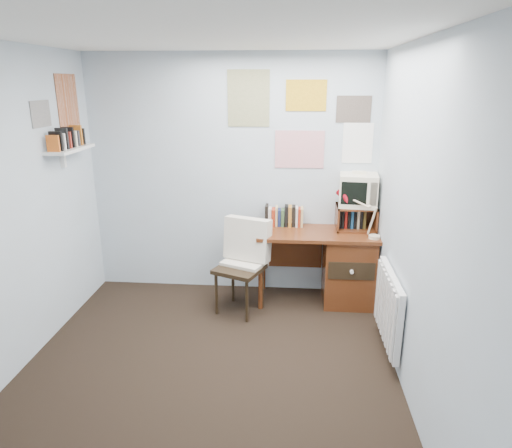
{
  "coord_description": "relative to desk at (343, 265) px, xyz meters",
  "views": [
    {
      "loc": [
        0.64,
        -2.93,
        2.21
      ],
      "look_at": [
        0.31,
        1.01,
        0.97
      ],
      "focal_mm": 32.0,
      "sensor_mm": 36.0,
      "label": 1
    }
  ],
  "objects": [
    {
      "name": "tv_riser",
      "position": [
        0.12,
        0.11,
        0.48
      ],
      "size": [
        0.4,
        0.3,
        0.25
      ],
      "primitive_type": "cube",
      "color": "#5F2D15",
      "rests_on": "desk"
    },
    {
      "name": "radiator",
      "position": [
        0.29,
        -0.93,
        0.01
      ],
      "size": [
        0.09,
        0.8,
        0.6
      ],
      "primitive_type": "cube",
      "color": "white",
      "rests_on": "right_wall"
    },
    {
      "name": "book_row",
      "position": [
        -0.51,
        0.18,
        0.46
      ],
      "size": [
        0.6,
        0.14,
        0.22
      ],
      "primitive_type": "cube",
      "color": "#5F2D15",
      "rests_on": "desk"
    },
    {
      "name": "desk",
      "position": [
        0.0,
        0.0,
        0.0
      ],
      "size": [
        1.2,
        0.55,
        0.76
      ],
      "color": "#5F2D15",
      "rests_on": "ground"
    },
    {
      "name": "ground",
      "position": [
        -1.17,
        -1.48,
        -0.41
      ],
      "size": [
        3.5,
        3.5,
        0.0
      ],
      "primitive_type": "plane",
      "color": "black",
      "rests_on": "ground"
    },
    {
      "name": "posters_left",
      "position": [
        -2.67,
        -0.38,
        1.59
      ],
      "size": [
        0.01,
        0.7,
        0.6
      ],
      "primitive_type": "cube",
      "color": "white",
      "rests_on": "left_wall"
    },
    {
      "name": "desk_chair",
      "position": [
        -1.03,
        -0.3,
        0.05
      ],
      "size": [
        0.6,
        0.59,
        0.91
      ],
      "primitive_type": "cube",
      "rotation": [
        0.0,
        0.0,
        -0.4
      ],
      "color": "black",
      "rests_on": "ground"
    },
    {
      "name": "back_wall",
      "position": [
        -1.17,
        0.27,
        0.84
      ],
      "size": [
        3.0,
        0.02,
        2.5
      ],
      "primitive_type": "cube",
      "color": "#A9B6C1",
      "rests_on": "ground"
    },
    {
      "name": "right_wall",
      "position": [
        0.33,
        -1.48,
        0.84
      ],
      "size": [
        0.02,
        3.5,
        2.5
      ],
      "primitive_type": "cube",
      "color": "#A9B6C1",
      "rests_on": "ground"
    },
    {
      "name": "ceiling",
      "position": [
        -1.17,
        -1.48,
        2.09
      ],
      "size": [
        3.0,
        3.5,
        0.02
      ],
      "primitive_type": "cube",
      "color": "white",
      "rests_on": "back_wall"
    },
    {
      "name": "desk_lamp",
      "position": [
        0.27,
        -0.16,
        0.56
      ],
      "size": [
        0.32,
        0.29,
        0.41
      ],
      "primitive_type": "cube",
      "rotation": [
        0.0,
        0.0,
        -0.18
      ],
      "color": "#AB0B1B",
      "rests_on": "desk"
    },
    {
      "name": "wall_shelf",
      "position": [
        -2.57,
        -0.38,
        1.21
      ],
      "size": [
        0.2,
        0.62,
        0.24
      ],
      "primitive_type": "cube",
      "color": "white",
      "rests_on": "left_wall"
    },
    {
      "name": "posters_back",
      "position": [
        -0.47,
        0.26,
        1.44
      ],
      "size": [
        1.2,
        0.01,
        0.9
      ],
      "primitive_type": "cube",
      "color": "white",
      "rests_on": "back_wall"
    },
    {
      "name": "crt_tv",
      "position": [
        0.12,
        0.13,
        0.78
      ],
      "size": [
        0.41,
        0.38,
        0.35
      ],
      "primitive_type": "cube",
      "rotation": [
        0.0,
        0.0,
        -0.11
      ],
      "color": "beige",
      "rests_on": "tv_riser"
    }
  ]
}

